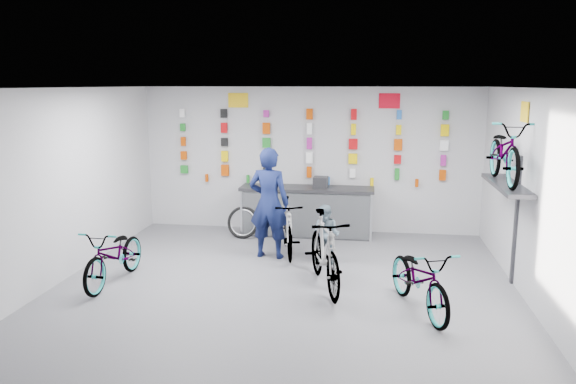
% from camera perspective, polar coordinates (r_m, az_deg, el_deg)
% --- Properties ---
extents(floor, '(8.00, 8.00, 0.00)m').
position_cam_1_polar(floor, '(8.23, -0.92, -10.85)').
color(floor, '#57575C').
rests_on(floor, ground).
extents(ceiling, '(8.00, 8.00, 0.00)m').
position_cam_1_polar(ceiling, '(7.65, -0.99, 10.52)').
color(ceiling, white).
rests_on(ceiling, wall_back).
extents(wall_back, '(7.00, 0.00, 7.00)m').
position_cam_1_polar(wall_back, '(11.72, 2.21, 3.30)').
color(wall_back, '#B9B9BC').
rests_on(wall_back, floor).
extents(wall_front, '(7.00, 0.00, 7.00)m').
position_cam_1_polar(wall_front, '(4.07, -10.29, -11.75)').
color(wall_front, '#B9B9BC').
rests_on(wall_front, floor).
extents(wall_left, '(0.00, 8.00, 8.00)m').
position_cam_1_polar(wall_left, '(9.05, -23.41, 0.12)').
color(wall_left, '#B9B9BC').
rests_on(wall_left, floor).
extents(wall_right, '(0.00, 8.00, 8.00)m').
position_cam_1_polar(wall_right, '(8.03, 24.53, -1.24)').
color(wall_right, '#B9B9BC').
rests_on(wall_right, floor).
extents(counter, '(2.70, 0.66, 1.00)m').
position_cam_1_polar(counter, '(11.45, 1.92, -2.04)').
color(counter, black).
rests_on(counter, floor).
extents(merch_wall, '(5.56, 0.08, 1.56)m').
position_cam_1_polar(merch_wall, '(11.60, 2.57, 4.61)').
color(merch_wall, '#1A7D23').
rests_on(merch_wall, wall_back).
extents(wall_bracket, '(0.39, 1.90, 2.00)m').
position_cam_1_polar(wall_bracket, '(9.13, 21.43, 0.13)').
color(wall_bracket, '#333338').
rests_on(wall_bracket, wall_right).
extents(sign_left, '(0.42, 0.02, 0.30)m').
position_cam_1_polar(sign_left, '(11.85, -5.08, 9.27)').
color(sign_left, yellow).
rests_on(sign_left, wall_back).
extents(sign_right, '(0.42, 0.02, 0.30)m').
position_cam_1_polar(sign_right, '(11.54, 10.27, 9.09)').
color(sign_right, red).
rests_on(sign_right, wall_back).
extents(sign_side, '(0.02, 0.40, 0.30)m').
position_cam_1_polar(sign_side, '(9.04, 22.90, 7.51)').
color(sign_side, yellow).
rests_on(sign_side, wall_right).
extents(bike_left, '(0.70, 1.77, 0.91)m').
position_cam_1_polar(bike_left, '(9.13, -17.19, -6.12)').
color(bike_left, gray).
rests_on(bike_left, floor).
extents(bike_center, '(1.08, 2.00, 1.16)m').
position_cam_1_polar(bike_center, '(8.50, 3.74, -6.03)').
color(bike_center, gray).
rests_on(bike_center, floor).
extents(bike_right, '(1.18, 1.87, 0.93)m').
position_cam_1_polar(bike_right, '(7.88, 13.25, -8.55)').
color(bike_right, gray).
rests_on(bike_right, floor).
extents(bike_service, '(0.85, 1.76, 1.02)m').
position_cam_1_polar(bike_service, '(10.16, -0.07, -3.57)').
color(bike_service, gray).
rests_on(bike_service, floor).
extents(bike_wall, '(0.63, 1.80, 0.95)m').
position_cam_1_polar(bike_wall, '(9.03, 21.21, 3.82)').
color(bike_wall, gray).
rests_on(bike_wall, wall_bracket).
extents(clerk, '(0.77, 0.55, 1.98)m').
position_cam_1_polar(clerk, '(9.90, -1.95, -1.12)').
color(clerk, '#0F1844').
rests_on(clerk, floor).
extents(customer, '(0.60, 0.54, 1.03)m').
position_cam_1_polar(customer, '(9.66, 3.90, -4.34)').
color(customer, slate).
rests_on(customer, floor).
extents(spare_wheel, '(0.68, 0.33, 0.65)m').
position_cam_1_polar(spare_wheel, '(11.34, -4.59, -3.10)').
color(spare_wheel, black).
rests_on(spare_wheel, floor).
extents(register, '(0.30, 0.31, 0.22)m').
position_cam_1_polar(register, '(11.31, 3.34, 1.01)').
color(register, black).
rests_on(register, counter).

